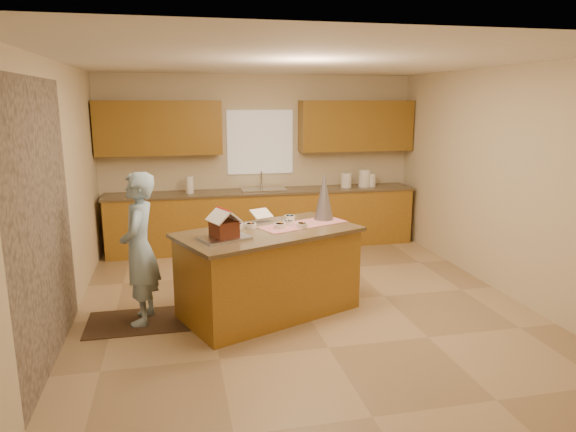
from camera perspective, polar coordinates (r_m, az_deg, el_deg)
The scene contains 28 objects.
floor at distance 6.10m, azimuth 1.34°, elevation -9.56°, with size 5.50×5.50×0.00m, color tan.
ceiling at distance 5.67m, azimuth 1.48°, elevation 16.62°, with size 5.50×5.50×0.00m, color silver.
wall_back at distance 8.40m, azimuth -3.09°, elevation 6.06°, with size 5.50×5.50×0.00m, color beige.
wall_front at distance 3.20m, azimuth 13.28°, elevation -5.02°, with size 5.50×5.50×0.00m, color beige.
wall_left at distance 5.69m, azimuth -23.87°, elevation 1.88°, with size 5.50×5.50×0.00m, color beige.
wall_right at distance 6.77m, azimuth 22.45°, elevation 3.56°, with size 5.50×5.50×0.00m, color beige.
stone_accent at distance 4.94m, azimuth -25.30°, elevation -0.93°, with size 2.50×2.50×0.00m, color gray.
window_curtain at distance 8.35m, azimuth -3.08°, elevation 8.09°, with size 1.05×0.03×1.00m, color white.
back_counter_base at distance 8.27m, azimuth -2.68°, elevation -0.44°, with size 4.80×0.60×0.88m, color #A46D22.
back_counter_top at distance 8.18m, azimuth -2.71°, elevation 2.70°, with size 4.85×0.63×0.04m, color brown.
upper_cabinet_left at distance 8.07m, azimuth -13.99°, elevation 9.37°, with size 1.85×0.35×0.80m, color brown.
upper_cabinet_right at distance 8.58m, azimuth 7.49°, elevation 9.79°, with size 1.85×0.35×0.80m, color brown.
sink at distance 8.18m, azimuth -2.71°, elevation 2.63°, with size 0.70×0.45×0.12m, color silver.
faucet at distance 8.32m, azimuth -2.93°, elevation 3.99°, with size 0.03×0.03×0.28m, color silver.
island_base at distance 5.70m, azimuth -2.10°, elevation -6.36°, with size 1.84×0.92×0.90m, color #A46D22.
island_top at distance 5.57m, azimuth -2.14°, elevation -1.78°, with size 1.92×1.00×0.04m, color brown.
table_runner at distance 5.82m, azimuth 1.66°, elevation -0.92°, with size 1.02×0.37×0.01m, color #AC0C20.
baking_tray at distance 5.24m, azimuth -7.00°, elevation -2.40°, with size 0.47×0.35×0.03m, color silver.
cookbook at distance 5.94m, azimuth -2.94°, elevation 0.24°, with size 0.22×0.02×0.18m, color white.
tinsel_tree at distance 6.00m, azimuth 3.98°, elevation 2.19°, with size 0.22×0.22×0.56m, color silver.
rug at distance 5.84m, azimuth -16.03°, elevation -11.07°, with size 1.08×0.70×0.01m, color black.
boy at distance 5.57m, azimuth -16.01°, elevation -3.48°, with size 0.58×0.38×1.59m, color #95B8D4.
canister_a at distance 8.49m, azimuth 6.41°, elevation 3.94°, with size 0.17×0.17×0.24m, color white.
canister_b at distance 8.59m, azimuth 8.39°, elevation 4.13°, with size 0.19×0.19×0.28m, color white.
canister_c at distance 8.64m, azimuth 9.12°, elevation 3.94°, with size 0.15×0.15×0.21m, color white.
paper_towel at distance 8.04m, azimuth -10.76°, elevation 3.40°, with size 0.12×0.12×0.26m, color white.
gingerbread_house at distance 5.21m, azimuth -7.04°, elevation -1.13°, with size 0.37×0.37×0.29m.
candy_bowls at distance 5.72m, azimuth -1.45°, elevation -0.88°, with size 0.81×0.52×0.06m.
Camera 1 is at (-1.35, -5.49, 2.30)m, focal length 32.36 mm.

